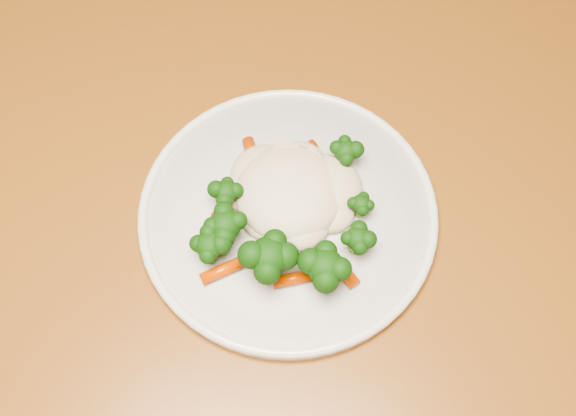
{
  "coord_description": "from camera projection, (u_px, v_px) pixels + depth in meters",
  "views": [
    {
      "loc": [
        0.09,
        -0.31,
        1.38
      ],
      "look_at": [
        0.05,
        0.01,
        0.77
      ],
      "focal_mm": 45.0,
      "sensor_mm": 36.0,
      "label": 1
    }
  ],
  "objects": [
    {
      "name": "plate",
      "position": [
        288.0,
        215.0,
        0.71
      ],
      "size": [
        0.29,
        0.29,
        0.01
      ],
      "primitive_type": "cylinder",
      "color": "silver",
      "rests_on": "dining_table"
    },
    {
      "name": "dining_table",
      "position": [
        311.0,
        227.0,
        0.81
      ],
      "size": [
        1.33,
        0.95,
        0.75
      ],
      "rotation": [
        0.0,
        0.0,
        -0.09
      ],
      "color": "brown",
      "rests_on": "ground"
    },
    {
      "name": "meal",
      "position": [
        285.0,
        212.0,
        0.68
      ],
      "size": [
        0.17,
        0.18,
        0.05
      ],
      "color": "beige",
      "rests_on": "plate"
    }
  ]
}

